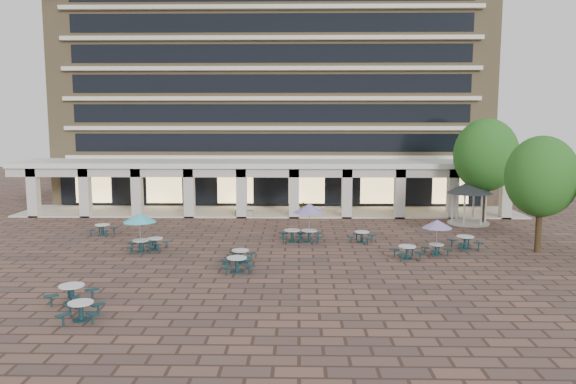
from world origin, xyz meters
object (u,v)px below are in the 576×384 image
picnic_table_1 (72,292)px  gazebo (470,192)px  picnic_table_2 (237,263)px  planter_left (244,210)px  planter_right (303,210)px  picnic_table_0 (81,309)px

picnic_table_1 → gazebo: gazebo is taller
gazebo → picnic_table_2: bearing=-139.3°
picnic_table_2 → gazebo: gazebo is taller
gazebo → planter_left: 17.69m
picnic_table_2 → planter_left: 16.81m
gazebo → planter_right: bearing=166.9°
picnic_table_0 → planter_right: (8.94, 23.90, 0.10)m
picnic_table_0 → planter_right: 25.52m
picnic_table_0 → picnic_table_2: size_ratio=0.93×
picnic_table_0 → gazebo: bearing=35.7°
picnic_table_0 → planter_right: planter_right is taller
picnic_table_0 → picnic_table_1: size_ratio=0.88×
gazebo → planter_left: size_ratio=2.30×
picnic_table_0 → planter_right: size_ratio=1.23×
picnic_table_1 → planter_right: planter_right is taller
picnic_table_1 → picnic_table_2: (6.57, 5.11, -0.02)m
picnic_table_0 → gazebo: 30.09m
gazebo → picnic_table_1: bearing=-140.1°
picnic_table_2 → planter_left: planter_left is taller
picnic_table_1 → planter_left: (5.33, 21.88, 0.02)m
picnic_table_0 → picnic_table_1: (-1.18, 2.02, 0.04)m
planter_left → planter_right: planter_right is taller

